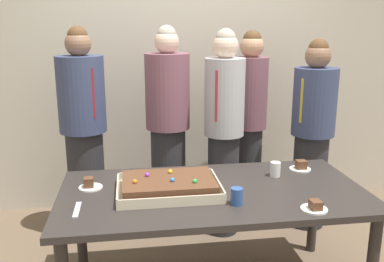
# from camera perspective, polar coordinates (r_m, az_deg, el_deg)

# --- Properties ---
(interior_back_panel) EXTENTS (8.00, 0.12, 3.00)m
(interior_back_panel) POSITION_cam_1_polar(r_m,az_deg,el_deg) (4.08, -1.47, 10.87)
(interior_back_panel) COLOR beige
(interior_back_panel) RESTS_ON ground_plane
(party_table) EXTENTS (1.92, 0.97, 0.72)m
(party_table) POSITION_cam_1_polar(r_m,az_deg,el_deg) (2.72, 2.83, -9.40)
(party_table) COLOR #2D2826
(party_table) RESTS_ON ground_plane
(sheet_cake) EXTENTS (0.63, 0.46, 0.11)m
(sheet_cake) POSITION_cam_1_polar(r_m,az_deg,el_deg) (2.65, -3.16, -7.34)
(sheet_cake) COLOR beige
(sheet_cake) RESTS_ON party_table
(plated_slice_near_left) EXTENTS (0.15, 0.15, 0.07)m
(plated_slice_near_left) POSITION_cam_1_polar(r_m,az_deg,el_deg) (3.14, 14.40, -4.66)
(plated_slice_near_left) COLOR white
(plated_slice_near_left) RESTS_ON party_table
(plated_slice_near_right) EXTENTS (0.15, 0.15, 0.07)m
(plated_slice_near_right) POSITION_cam_1_polar(r_m,az_deg,el_deg) (2.79, -13.60, -7.06)
(plated_slice_near_right) COLOR white
(plated_slice_near_right) RESTS_ON party_table
(plated_slice_far_left) EXTENTS (0.15, 0.15, 0.06)m
(plated_slice_far_left) POSITION_cam_1_polar(r_m,az_deg,el_deg) (2.51, 16.19, -9.80)
(plated_slice_far_left) COLOR white
(plated_slice_far_left) RESTS_ON party_table
(drink_cup_nearest) EXTENTS (0.07, 0.07, 0.10)m
(drink_cup_nearest) POSITION_cam_1_polar(r_m,az_deg,el_deg) (2.48, 6.03, -8.73)
(drink_cup_nearest) COLOR #2D5199
(drink_cup_nearest) RESTS_ON party_table
(drink_cup_middle) EXTENTS (0.07, 0.07, 0.10)m
(drink_cup_middle) POSITION_cam_1_polar(r_m,az_deg,el_deg) (2.96, 11.14, -5.07)
(drink_cup_middle) COLOR white
(drink_cup_middle) RESTS_ON party_table
(cake_server_utensil) EXTENTS (0.03, 0.20, 0.01)m
(cake_server_utensil) POSITION_cam_1_polar(r_m,az_deg,el_deg) (2.50, -15.20, -10.18)
(cake_server_utensil) COLOR silver
(cake_server_utensil) RESTS_ON party_table
(person_serving_front) EXTENTS (0.36, 0.36, 1.73)m
(person_serving_front) POSITION_cam_1_polar(r_m,az_deg,el_deg) (3.53, -3.25, 0.33)
(person_serving_front) COLOR #28282D
(person_serving_front) RESTS_ON ground_plane
(person_green_shirt_behind) EXTENTS (0.31, 0.31, 1.69)m
(person_green_shirt_behind) POSITION_cam_1_polar(r_m,az_deg,el_deg) (3.86, 7.73, 1.40)
(person_green_shirt_behind) COLOR #28282D
(person_green_shirt_behind) RESTS_ON ground_plane
(person_striped_tie_right) EXTENTS (0.37, 0.37, 1.73)m
(person_striped_tie_right) POSITION_cam_1_polar(r_m,az_deg,el_deg) (3.53, -14.36, -0.20)
(person_striped_tie_right) COLOR #28282D
(person_striped_tie_right) RESTS_ON ground_plane
(person_far_right_suit) EXTENTS (0.32, 0.32, 1.71)m
(person_far_right_suit) POSITION_cam_1_polar(r_m,az_deg,el_deg) (3.46, 4.31, 0.06)
(person_far_right_suit) COLOR #28282D
(person_far_right_suit) RESTS_ON ground_plane
(person_left_edge_reaching) EXTENTS (0.36, 0.36, 1.63)m
(person_left_edge_reaching) POSITION_cam_1_polar(r_m,az_deg,el_deg) (3.73, 15.89, -0.32)
(person_left_edge_reaching) COLOR #28282D
(person_left_edge_reaching) RESTS_ON ground_plane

